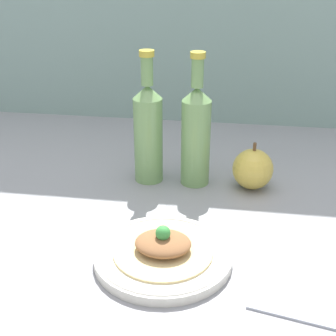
{
  "coord_description": "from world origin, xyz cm",
  "views": [
    {
      "loc": [
        14.22,
        -77.38,
        46.45
      ],
      "look_at": [
        2.88,
        -1.2,
        9.84
      ],
      "focal_mm": 50.0,
      "sensor_mm": 36.0,
      "label": 1
    }
  ],
  "objects": [
    {
      "name": "cider_bottle_left",
      "position": [
        -3.48,
        13.14,
        11.35
      ],
      "size": [
        6.13,
        6.13,
        28.13
      ],
      "color": "#729E5B",
      "rests_on": "ground_plane"
    },
    {
      "name": "plated_food",
      "position": [
        4.2,
        -15.54,
        2.83
      ],
      "size": [
        16.29,
        16.29,
        4.87
      ],
      "color": "#D6BC7F",
      "rests_on": "plate"
    },
    {
      "name": "plate",
      "position": [
        4.2,
        -15.54,
        1.02
      ],
      "size": [
        22.53,
        22.53,
        1.91
      ],
      "color": "silver",
      "rests_on": "ground_plane"
    },
    {
      "name": "ground_plane",
      "position": [
        0.0,
        0.0,
        -2.0
      ],
      "size": [
        180.0,
        110.0,
        4.0
      ],
      "primitive_type": "cube",
      "color": "gray"
    },
    {
      "name": "cider_bottle_right",
      "position": [
        6.59,
        13.14,
        11.35
      ],
      "size": [
        6.13,
        6.13,
        28.13
      ],
      "color": "#729E5B",
      "rests_on": "ground_plane"
    },
    {
      "name": "apple",
      "position": [
        18.79,
        12.51,
        4.28
      ],
      "size": [
        8.55,
        8.55,
        10.18
      ],
      "color": "gold",
      "rests_on": "ground_plane"
    },
    {
      "name": "napkin",
      "position": [
        26.63,
        -19.04,
        0.4
      ],
      "size": [
        18.06,
        18.48,
        0.8
      ],
      "color": "#B7BCC6",
      "rests_on": "ground_plane"
    }
  ]
}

